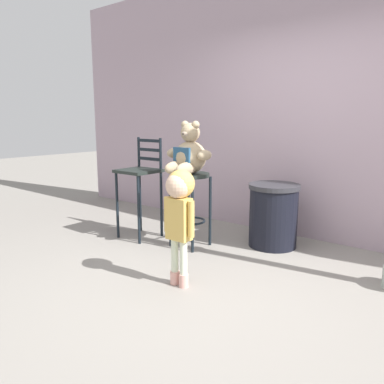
{
  "coord_description": "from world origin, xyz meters",
  "views": [
    {
      "loc": [
        1.75,
        -2.42,
        1.39
      ],
      "look_at": [
        -0.55,
        0.42,
        0.69
      ],
      "focal_mm": 35.95,
      "sensor_mm": 36.0,
      "label": 1
    }
  ],
  "objects_px": {
    "child_walking": "(180,203)",
    "trash_bin": "(273,215)",
    "teddy_bear": "(189,155)",
    "bar_stool_with_teddy": "(190,194)",
    "bar_chair_empty": "(140,178)"
  },
  "relations": [
    {
      "from": "bar_stool_with_teddy",
      "to": "bar_chair_empty",
      "type": "bearing_deg",
      "value": -171.65
    },
    {
      "from": "teddy_bear",
      "to": "bar_stool_with_teddy",
      "type": "bearing_deg",
      "value": 90.0
    },
    {
      "from": "trash_bin",
      "to": "bar_stool_with_teddy",
      "type": "bearing_deg",
      "value": -141.28
    },
    {
      "from": "teddy_bear",
      "to": "child_walking",
      "type": "relative_size",
      "value": 0.56
    },
    {
      "from": "bar_stool_with_teddy",
      "to": "teddy_bear",
      "type": "xyz_separation_m",
      "value": [
        0.0,
        -0.03,
        0.43
      ]
    },
    {
      "from": "bar_stool_with_teddy",
      "to": "bar_chair_empty",
      "type": "height_order",
      "value": "bar_chair_empty"
    },
    {
      "from": "bar_stool_with_teddy",
      "to": "bar_chair_empty",
      "type": "distance_m",
      "value": 0.69
    },
    {
      "from": "child_walking",
      "to": "teddy_bear",
      "type": "bearing_deg",
      "value": -87.34
    },
    {
      "from": "bar_stool_with_teddy",
      "to": "teddy_bear",
      "type": "bearing_deg",
      "value": -90.0
    },
    {
      "from": "trash_bin",
      "to": "bar_chair_empty",
      "type": "bearing_deg",
      "value": -154.23
    },
    {
      "from": "teddy_bear",
      "to": "bar_chair_empty",
      "type": "height_order",
      "value": "teddy_bear"
    },
    {
      "from": "child_walking",
      "to": "trash_bin",
      "type": "distance_m",
      "value": 1.48
    },
    {
      "from": "child_walking",
      "to": "trash_bin",
      "type": "height_order",
      "value": "child_walking"
    },
    {
      "from": "child_walking",
      "to": "bar_stool_with_teddy",
      "type": "bearing_deg",
      "value": -88.24
    },
    {
      "from": "child_walking",
      "to": "bar_chair_empty",
      "type": "xyz_separation_m",
      "value": [
        -1.26,
        0.76,
        -0.0
      ]
    }
  ]
}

